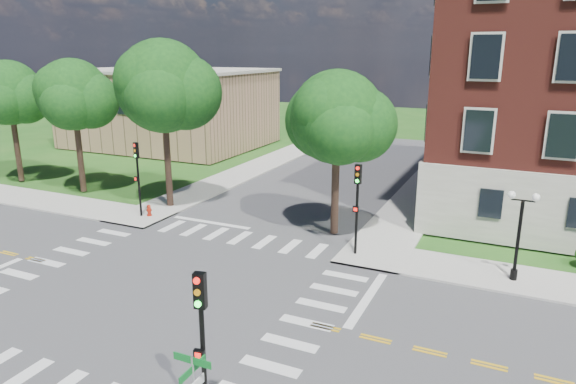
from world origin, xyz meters
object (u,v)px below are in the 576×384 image
at_px(twin_lamp_west, 519,231).
at_px(fire_hydrant, 149,211).
at_px(traffic_signal_ne, 357,198).
at_px(traffic_signal_nw, 138,170).
at_px(traffic_signal_se, 202,333).

height_order(twin_lamp_west, fire_hydrant, twin_lamp_west).
relative_size(twin_lamp_west, fire_hydrant, 5.64).
xyz_separation_m(traffic_signal_ne, traffic_signal_nw, (-14.49, 0.31, 0.00)).
distance_m(traffic_signal_nw, fire_hydrant, 2.77).
bearing_deg(twin_lamp_west, traffic_signal_nw, 179.37).
height_order(traffic_signal_nw, fire_hydrant, traffic_signal_nw).
height_order(traffic_signal_se, traffic_signal_ne, same).
distance_m(traffic_signal_se, fire_hydrant, 20.65).
height_order(traffic_signal_ne, fire_hydrant, traffic_signal_ne).
xyz_separation_m(twin_lamp_west, fire_hydrant, (-21.70, 0.49, -2.06)).
bearing_deg(traffic_signal_se, fire_hydrant, 133.77).
height_order(traffic_signal_se, twin_lamp_west, traffic_signal_se).
distance_m(twin_lamp_west, fire_hydrant, 21.80).
xyz_separation_m(traffic_signal_ne, twin_lamp_west, (7.67, 0.06, -0.66)).
bearing_deg(traffic_signal_nw, twin_lamp_west, -0.63).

